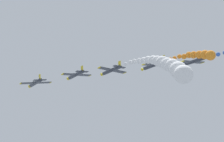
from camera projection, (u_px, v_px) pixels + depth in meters
The scene contains 7 objects.
airplane_lead at pixel (35, 83), 81.87m from camera, with size 9.48×10.35×2.84m.
airplane_left_inner at pixel (76, 75), 81.84m from camera, with size 9.54×10.35×2.54m.
airplane_right_inner at pixel (111, 70), 80.68m from camera, with size 9.56×10.35×2.32m.
smoke_trail_right_inner at pixel (167, 66), 53.95m from camera, with size 9.90×29.02×12.57m.
airplane_left_outer at pixel (154, 65), 80.47m from camera, with size 9.52×10.35×2.68m.
smoke_trail_left_outer at pixel (199, 55), 66.81m from camera, with size 2.50×14.66×4.55m.
airplane_right_outer at pixel (191, 62), 80.46m from camera, with size 9.52×10.35×2.70m.
Camera 1 is at (-43.20, -64.51, 98.48)m, focal length 42.81 mm.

